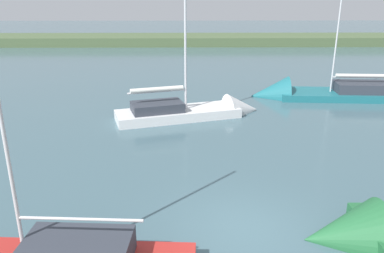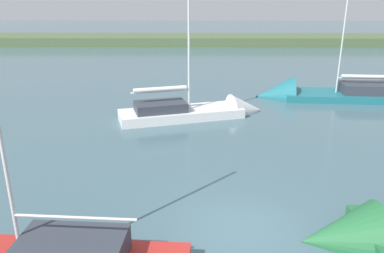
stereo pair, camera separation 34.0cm
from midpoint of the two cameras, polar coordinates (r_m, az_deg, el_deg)
The scene contains 4 objects.
ground_plane at distance 11.72m, azimuth 8.44°, elevation -15.21°, with size 200.00×200.00×0.00m, color #42606B.
far_shoreline at distance 55.83m, azimuth 2.32°, elevation 12.31°, with size 180.00×8.00×2.40m, color #4C603D.
sailboat_far_left at distance 27.08m, azimuth 19.02°, elevation 4.31°, with size 11.06×3.56×13.18m.
sailboat_near_dock at distance 21.78m, azimuth 2.17°, elevation 2.06°, with size 8.63×4.47×10.37m.
Camera 2 is at (1.37, 9.59, 6.56)m, focal length 35.46 mm.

